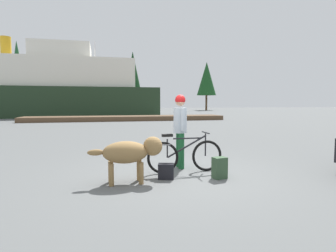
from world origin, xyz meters
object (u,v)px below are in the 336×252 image
object	(u,v)px
backpack	(220,168)
sailboat_moored	(96,112)
bicycle	(185,155)
dog	(131,152)
handbag_pannier	(166,171)
ferry_boat	(40,89)
person_cyclist	(180,124)

from	to	relation	value
backpack	sailboat_moored	bearing A→B (deg)	95.92
bicycle	dog	bearing A→B (deg)	-156.99
bicycle	dog	size ratio (longest dim) A/B	1.21
sailboat_moored	handbag_pannier	bearing A→B (deg)	-86.18
bicycle	ferry_boat	world-z (taller)	ferry_boat
dog	handbag_pannier	xyz separation A→B (m)	(0.74, 0.10, -0.45)
backpack	handbag_pannier	world-z (taller)	backpack
ferry_boat	backpack	bearing A→B (deg)	-72.45
sailboat_moored	ferry_boat	bearing A→B (deg)	-179.42
bicycle	sailboat_moored	size ratio (longest dim) A/B	0.20
person_cyclist	sailboat_moored	size ratio (longest dim) A/B	0.20
dog	bicycle	bearing A→B (deg)	23.01
bicycle	ferry_boat	xyz separation A→B (m)	(-8.75, 28.80, 2.74)
bicycle	backpack	size ratio (longest dim) A/B	3.93
bicycle	person_cyclist	distance (m)	0.83
person_cyclist	ferry_boat	world-z (taller)	ferry_boat
dog	handbag_pannier	distance (m)	0.87
person_cyclist	sailboat_moored	distance (m)	28.51
backpack	sailboat_moored	size ratio (longest dim) A/B	0.05
bicycle	ferry_boat	bearing A→B (deg)	106.90
ferry_boat	person_cyclist	bearing A→B (deg)	-72.80
dog	backpack	bearing A→B (deg)	-3.59
person_cyclist	sailboat_moored	world-z (taller)	sailboat_moored
backpack	dog	bearing A→B (deg)	176.41
backpack	person_cyclist	bearing A→B (deg)	115.87
bicycle	handbag_pannier	size ratio (longest dim) A/B	5.46
dog	ferry_boat	world-z (taller)	ferry_boat
backpack	ferry_boat	world-z (taller)	ferry_boat
bicycle	backpack	xyz separation A→B (m)	(0.56, -0.66, -0.16)
dog	backpack	distance (m)	1.88
bicycle	sailboat_moored	xyz separation A→B (m)	(-2.50, 28.86, 0.10)
handbag_pannier	sailboat_moored	bearing A→B (deg)	93.82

